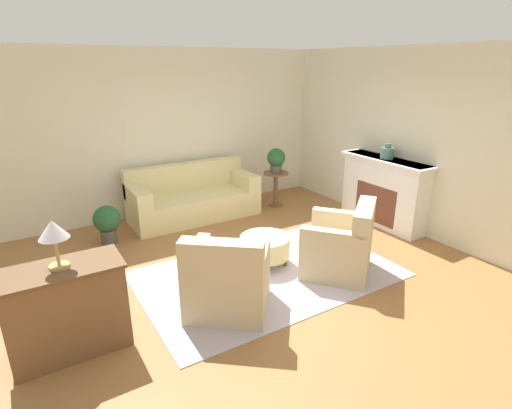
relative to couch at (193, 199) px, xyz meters
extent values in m
plane|color=#996638|center=(-0.01, -2.40, -0.32)|extent=(16.00, 16.00, 0.00)
cube|color=beige|center=(-0.01, 0.55, 1.08)|extent=(9.79, 0.12, 2.80)
cube|color=beige|center=(2.77, -2.40, 1.08)|extent=(0.12, 9.43, 2.80)
cube|color=#BCB2C1|center=(-0.01, -2.40, -0.32)|extent=(3.18, 2.01, 0.01)
cube|color=beige|center=(0.00, -0.06, -0.11)|extent=(2.16, 0.90, 0.42)
cube|color=beige|center=(0.00, 0.29, 0.34)|extent=(2.16, 0.20, 0.48)
cube|color=beige|center=(-0.96, -0.08, 0.23)|extent=(0.24, 0.86, 0.26)
cube|color=beige|center=(0.96, -0.08, 0.23)|extent=(0.24, 0.86, 0.26)
cube|color=brown|center=(0.00, -0.48, -0.29)|extent=(1.95, 0.05, 0.06)
cube|color=#C6B289|center=(-0.78, -2.79, -0.11)|extent=(1.15, 1.14, 0.42)
cube|color=#C6B289|center=(-0.97, -3.02, 0.36)|extent=(0.77, 0.67, 0.51)
cube|color=#C6B289|center=(-0.50, -2.99, 0.24)|extent=(0.58, 0.68, 0.28)
cube|color=#C6B289|center=(-1.04, -2.56, 0.24)|extent=(0.58, 0.68, 0.28)
cube|color=brown|center=(-0.55, -2.50, -0.28)|extent=(0.61, 0.51, 0.06)
cube|color=#C6B289|center=(0.77, -2.79, -0.11)|extent=(1.15, 1.14, 0.42)
cube|color=#C6B289|center=(0.96, -3.02, 0.36)|extent=(0.77, 0.67, 0.51)
cube|color=#C6B289|center=(1.03, -2.56, 0.24)|extent=(0.58, 0.68, 0.28)
cube|color=#C6B289|center=(0.49, -2.99, 0.24)|extent=(0.58, 0.68, 0.28)
cube|color=brown|center=(0.54, -2.50, -0.28)|extent=(0.61, 0.51, 0.06)
cylinder|color=beige|center=(0.10, -2.14, -0.06)|extent=(0.66, 0.66, 0.27)
cylinder|color=brown|center=(-0.09, -2.34, -0.25)|extent=(0.05, 0.05, 0.12)
cylinder|color=brown|center=(0.30, -2.34, -0.25)|extent=(0.05, 0.05, 0.12)
cylinder|color=brown|center=(-0.09, -1.95, -0.25)|extent=(0.05, 0.05, 0.12)
cylinder|color=brown|center=(0.30, -1.95, -0.25)|extent=(0.05, 0.05, 0.12)
cylinder|color=brown|center=(1.55, -0.27, 0.30)|extent=(0.46, 0.46, 0.03)
cylinder|color=brown|center=(1.55, -0.27, -0.02)|extent=(0.08, 0.08, 0.61)
cylinder|color=brown|center=(1.55, -0.27, -0.31)|extent=(0.25, 0.25, 0.03)
cube|color=white|center=(2.53, -1.96, 0.23)|extent=(0.36, 1.50, 1.12)
cube|color=brown|center=(2.36, -1.96, 0.06)|extent=(0.02, 0.82, 0.61)
cube|color=white|center=(2.51, -1.96, 0.77)|extent=(0.44, 1.60, 0.05)
cube|color=brown|center=(-2.34, -2.62, 0.11)|extent=(0.99, 0.47, 0.86)
cube|color=brown|center=(-2.34, -2.62, 0.52)|extent=(1.03, 0.51, 0.03)
cylinder|color=#477066|center=(2.51, -1.96, 0.88)|extent=(0.21, 0.21, 0.17)
cylinder|color=#477066|center=(2.51, -1.96, 1.00)|extent=(0.09, 0.09, 0.07)
cylinder|color=#4C4742|center=(1.55, -0.27, 0.39)|extent=(0.21, 0.21, 0.14)
sphere|color=#23562D|center=(1.55, -0.27, 0.60)|extent=(0.33, 0.33, 0.33)
cylinder|color=#4C4742|center=(-1.51, -0.38, -0.21)|extent=(0.24, 0.24, 0.22)
sphere|color=#23562D|center=(-1.51, -0.38, 0.07)|extent=(0.39, 0.39, 0.39)
cylinder|color=tan|center=(-2.34, -2.62, 0.55)|extent=(0.17, 0.17, 0.03)
cylinder|color=tan|center=(-2.34, -2.62, 0.69)|extent=(0.03, 0.03, 0.25)
cone|color=silver|center=(-2.34, -2.62, 0.89)|extent=(0.25, 0.25, 0.16)
camera|label=1|loc=(-2.50, -6.15, 2.21)|focal=28.00mm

